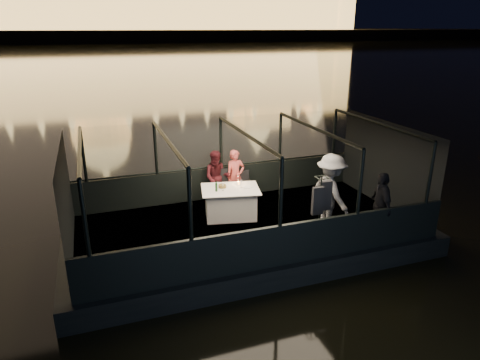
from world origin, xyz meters
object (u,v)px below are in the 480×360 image
object	(u,v)px
passenger_dark	(381,203)
passenger_stripe	(330,197)
dining_table_central	(230,203)
coat_stand	(320,207)
chair_port_left	(223,188)
wine_bottle	(216,186)
person_woman_coral	(235,175)
chair_port_right	(245,187)
person_man_maroon	(217,177)

from	to	relation	value
passenger_dark	passenger_stripe	bearing A→B (deg)	-114.38
dining_table_central	coat_stand	world-z (taller)	coat_stand
chair_port_left	passenger_dark	distance (m)	4.20
coat_stand	passenger_stripe	xyz separation A→B (m)	(0.57, 0.52, -0.05)
chair_port_left	coat_stand	world-z (taller)	coat_stand
coat_stand	wine_bottle	bearing A→B (deg)	131.95
dining_table_central	chair_port_left	distance (m)	0.89
passenger_dark	person_woman_coral	bearing A→B (deg)	-129.13
chair_port_right	passenger_dark	xyz separation A→B (m)	(2.19, -3.02, 0.40)
chair_port_right	wine_bottle	distance (m)	1.43
person_woman_coral	dining_table_central	bearing A→B (deg)	-120.59
chair_port_left	chair_port_right	xyz separation A→B (m)	(0.61, -0.08, 0.00)
person_woman_coral	passenger_dark	size ratio (longest dim) A/B	0.92
chair_port_left	wine_bottle	bearing A→B (deg)	-96.89
person_woman_coral	passenger_dark	xyz separation A→B (m)	(2.40, -3.19, 0.10)
chair_port_left	coat_stand	distance (m)	3.24
person_woman_coral	person_man_maroon	distance (m)	0.52
coat_stand	wine_bottle	world-z (taller)	coat_stand
coat_stand	person_woman_coral	xyz separation A→B (m)	(-0.94, 3.01, -0.15)
coat_stand	chair_port_right	bearing A→B (deg)	104.49
chair_port_right	dining_table_central	bearing A→B (deg)	-136.98
person_man_maroon	person_woman_coral	bearing A→B (deg)	15.79
coat_stand	person_woman_coral	distance (m)	3.16
dining_table_central	person_man_maroon	bearing A→B (deg)	93.21
dining_table_central	wine_bottle	bearing A→B (deg)	-173.20
passenger_dark	wine_bottle	size ratio (longest dim) A/B	5.98
passenger_dark	coat_stand	bearing A→B (deg)	-83.18
dining_table_central	chair_port_right	bearing A→B (deg)	50.02
chair_port_right	chair_port_left	bearing A→B (deg)	165.15
dining_table_central	passenger_stripe	distance (m)	2.53
person_woman_coral	passenger_dark	world-z (taller)	passenger_dark
coat_stand	wine_bottle	xyz separation A→B (m)	(-1.79, 1.99, 0.02)
chair_port_left	person_man_maroon	bearing A→B (deg)	156.24
coat_stand	passenger_dark	size ratio (longest dim) A/B	1.02
dining_table_central	person_woman_coral	size ratio (longest dim) A/B	0.99
dining_table_central	person_man_maroon	distance (m)	1.07
passenger_dark	wine_bottle	distance (m)	3.91
person_man_maroon	passenger_dark	bearing A→B (deg)	-29.32
chair_port_left	passenger_dark	world-z (taller)	passenger_dark
chair_port_left	person_man_maroon	size ratio (longest dim) A/B	0.63
person_man_maroon	wine_bottle	world-z (taller)	person_man_maroon
coat_stand	person_man_maroon	bearing A→B (deg)	115.74
person_woman_coral	person_man_maroon	bearing A→B (deg)	172.39
person_man_maroon	passenger_stripe	world-z (taller)	passenger_stripe
chair_port_right	passenger_dark	world-z (taller)	passenger_dark
chair_port_right	wine_bottle	xyz separation A→B (m)	(-1.05, -0.85, 0.47)
passenger_stripe	passenger_dark	distance (m)	1.13
person_woman_coral	passenger_stripe	size ratio (longest dim) A/B	0.77
chair_port_left	passenger_stripe	xyz separation A→B (m)	(1.91, -2.40, 0.40)
passenger_stripe	passenger_dark	world-z (taller)	passenger_stripe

